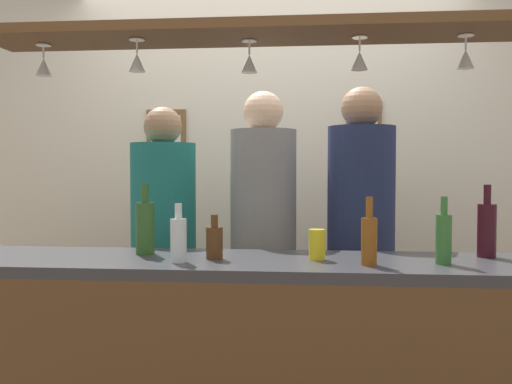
# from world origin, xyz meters

# --- Properties ---
(back_wall) EXTENTS (4.40, 0.06, 2.60)m
(back_wall) POSITION_xyz_m (0.00, 1.10, 1.30)
(back_wall) COLOR silver
(back_wall) RESTS_ON ground_plane
(bar_counter) EXTENTS (2.70, 0.55, 1.00)m
(bar_counter) POSITION_xyz_m (0.00, -0.50, 0.68)
(bar_counter) COLOR #38383D
(bar_counter) RESTS_ON ground_plane
(overhead_glass_rack) EXTENTS (2.20, 0.36, 0.04)m
(overhead_glass_rack) POSITION_xyz_m (0.00, -0.30, 1.92)
(overhead_glass_rack) COLOR brown
(hanging_wineglass_far_left) EXTENTS (0.07, 0.07, 0.13)m
(hanging_wineglass_far_left) POSITION_xyz_m (-0.88, -0.26, 1.81)
(hanging_wineglass_far_left) COLOR silver
(hanging_wineglass_far_left) RESTS_ON overhead_glass_rack
(hanging_wineglass_left) EXTENTS (0.07, 0.07, 0.13)m
(hanging_wineglass_left) POSITION_xyz_m (-0.45, -0.33, 1.81)
(hanging_wineglass_left) COLOR silver
(hanging_wineglass_left) RESTS_ON overhead_glass_rack
(hanging_wineglass_center_left) EXTENTS (0.07, 0.07, 0.13)m
(hanging_wineglass_center_left) POSITION_xyz_m (0.01, -0.25, 1.81)
(hanging_wineglass_center_left) COLOR silver
(hanging_wineglass_center_left) RESTS_ON overhead_glass_rack
(hanging_wineglass_center) EXTENTS (0.07, 0.07, 0.13)m
(hanging_wineglass_center) POSITION_xyz_m (0.46, -0.28, 1.81)
(hanging_wineglass_center) COLOR silver
(hanging_wineglass_center) RESTS_ON overhead_glass_rack
(hanging_wineglass_center_right) EXTENTS (0.07, 0.07, 0.13)m
(hanging_wineglass_center_right) POSITION_xyz_m (0.88, -0.27, 1.81)
(hanging_wineglass_center_right) COLOR silver
(hanging_wineglass_center_right) RESTS_ON overhead_glass_rack
(person_left_teal_shirt) EXTENTS (0.34, 0.34, 1.69)m
(person_left_teal_shirt) POSITION_xyz_m (-0.51, 0.30, 1.02)
(person_left_teal_shirt) COLOR #2D334C
(person_left_teal_shirt) RESTS_ON ground_plane
(person_middle_grey_shirt) EXTENTS (0.34, 0.34, 1.76)m
(person_middle_grey_shirt) POSITION_xyz_m (0.02, 0.30, 1.07)
(person_middle_grey_shirt) COLOR #2D334C
(person_middle_grey_shirt) RESTS_ON ground_plane
(person_right_navy_shirt) EXTENTS (0.34, 0.34, 1.78)m
(person_right_navy_shirt) POSITION_xyz_m (0.52, 0.30, 1.08)
(person_right_navy_shirt) COLOR #2D334C
(person_right_navy_shirt) RESTS_ON ground_plane
(bottle_soda_clear) EXTENTS (0.06, 0.06, 0.23)m
(bottle_soda_clear) POSITION_xyz_m (-0.25, -0.46, 1.09)
(bottle_soda_clear) COLOR silver
(bottle_soda_clear) RESTS_ON bar_counter
(bottle_beer_brown_stubby) EXTENTS (0.07, 0.07, 0.18)m
(bottle_beer_brown_stubby) POSITION_xyz_m (-0.12, -0.36, 1.07)
(bottle_beer_brown_stubby) COLOR #512D14
(bottle_beer_brown_stubby) RESTS_ON bar_counter
(bottle_beer_green_import) EXTENTS (0.06, 0.06, 0.26)m
(bottle_beer_green_import) POSITION_xyz_m (0.77, -0.40, 1.11)
(bottle_beer_green_import) COLOR #336B2D
(bottle_beer_green_import) RESTS_ON bar_counter
(bottle_champagne_green) EXTENTS (0.08, 0.08, 0.30)m
(bottle_champagne_green) POSITION_xyz_m (-0.44, -0.26, 1.12)
(bottle_champagne_green) COLOR #2D5623
(bottle_champagne_green) RESTS_ON bar_counter
(bottle_beer_amber_tall) EXTENTS (0.06, 0.06, 0.26)m
(bottle_beer_amber_tall) POSITION_xyz_m (0.48, -0.45, 1.10)
(bottle_beer_amber_tall) COLOR brown
(bottle_beer_amber_tall) RESTS_ON bar_counter
(bottle_wine_dark_red) EXTENTS (0.08, 0.08, 0.30)m
(bottle_wine_dark_red) POSITION_xyz_m (0.99, -0.21, 1.12)
(bottle_wine_dark_red) COLOR #380F19
(bottle_wine_dark_red) RESTS_ON bar_counter
(drink_can) EXTENTS (0.07, 0.07, 0.12)m
(drink_can) POSITION_xyz_m (0.29, -0.34, 1.06)
(drink_can) COLOR yellow
(drink_can) RESTS_ON bar_counter
(picture_frame_caricature) EXTENTS (0.26, 0.02, 0.34)m
(picture_frame_caricature) POSITION_xyz_m (-0.69, 1.06, 1.58)
(picture_frame_caricature) COLOR brown
(picture_frame_caricature) RESTS_ON back_wall
(picture_frame_upper_small) EXTENTS (0.22, 0.02, 0.18)m
(picture_frame_upper_small) POSITION_xyz_m (0.60, 1.06, 1.71)
(picture_frame_upper_small) COLOR brown
(picture_frame_upper_small) RESTS_ON back_wall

